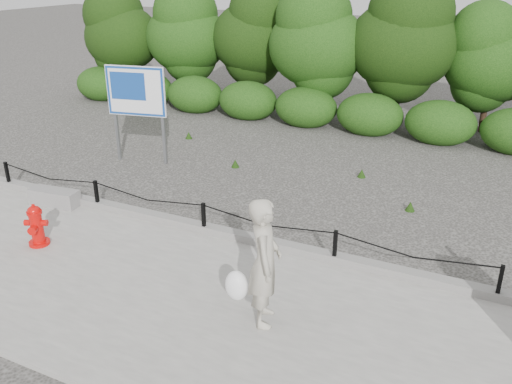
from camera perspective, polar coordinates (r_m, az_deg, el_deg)
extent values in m
plane|color=#2D2B28|center=(10.10, -5.44, -4.69)|extent=(90.00, 90.00, 0.00)
cube|color=gray|center=(8.68, -12.33, -9.93)|extent=(14.00, 4.00, 0.08)
cube|color=slate|center=(10.07, -5.33, -3.82)|extent=(14.00, 0.22, 0.14)
cube|color=black|center=(13.07, -24.69, 1.65)|extent=(0.06, 0.06, 0.60)
cube|color=black|center=(11.33, -16.43, -0.25)|extent=(0.06, 0.06, 0.60)
cube|color=black|center=(9.93, -5.53, -2.75)|extent=(0.06, 0.06, 0.60)
cube|color=black|center=(9.01, 8.31, -5.75)|extent=(0.06, 0.06, 0.60)
cube|color=black|center=(8.74, 24.26, -8.76)|extent=(0.06, 0.06, 0.60)
cylinder|color=black|center=(12.09, -21.00, 1.73)|extent=(2.50, 0.02, 0.02)
cylinder|color=black|center=(10.49, -11.44, -0.33)|extent=(2.50, 0.02, 0.02)
cylinder|color=black|center=(9.30, 1.05, -3.00)|extent=(2.50, 0.02, 0.02)
cylinder|color=black|center=(8.68, 16.29, -6.04)|extent=(2.50, 0.02, 0.02)
cylinder|color=black|center=(21.24, -13.57, 12.39)|extent=(0.18, 0.18, 1.95)
ellipsoid|color=#25440F|center=(21.04, -13.93, 16.03)|extent=(2.88, 2.49, 3.12)
cylinder|color=black|center=(20.10, -7.15, 12.35)|extent=(0.18, 0.18, 2.01)
ellipsoid|color=#25440F|center=(19.89, -7.35, 16.33)|extent=(2.97, 2.57, 3.21)
cylinder|color=black|center=(19.23, -0.05, 12.15)|extent=(0.18, 0.18, 2.08)
ellipsoid|color=#25440F|center=(19.01, -0.06, 16.46)|extent=(3.07, 2.66, 3.32)
cylinder|color=black|center=(17.56, 6.28, 10.97)|extent=(0.18, 0.18, 2.09)
ellipsoid|color=#25440F|center=(17.31, 6.49, 15.70)|extent=(3.09, 2.67, 3.34)
cylinder|color=black|center=(17.28, 14.69, 10.37)|extent=(0.18, 0.18, 2.20)
ellipsoid|color=#25440F|center=(17.03, 15.22, 15.42)|extent=(3.26, 2.82, 3.52)
cylinder|color=black|center=(17.42, 23.02, 8.75)|extent=(0.18, 0.18, 1.82)
ellipsoid|color=#25440F|center=(17.19, 23.69, 12.85)|extent=(2.70, 2.33, 2.92)
cylinder|color=red|center=(10.35, -21.82, -4.96)|extent=(0.48, 0.48, 0.06)
cylinder|color=red|center=(10.23, -22.07, -3.47)|extent=(0.29, 0.29, 0.54)
cylinder|color=red|center=(10.11, -22.31, -1.99)|extent=(0.35, 0.35, 0.05)
ellipsoid|color=red|center=(10.10, -22.34, -1.84)|extent=(0.31, 0.31, 0.17)
cylinder|color=red|center=(10.06, -22.42, -1.35)|extent=(0.08, 0.08, 0.05)
cylinder|color=red|center=(10.25, -22.92, -2.99)|extent=(0.14, 0.14, 0.11)
cylinder|color=red|center=(10.13, -21.36, -3.04)|extent=(0.14, 0.14, 0.11)
cylinder|color=red|center=(10.08, -22.43, -3.72)|extent=(0.19, 0.17, 0.15)
cylinder|color=slate|center=(10.19, -22.67, -3.97)|extent=(0.01, 0.05, 0.12)
imported|color=#ACA593|center=(7.27, 0.92, -7.43)|extent=(0.66, 0.79, 1.84)
ellipsoid|color=white|center=(7.48, -2.06, -9.81)|extent=(0.33, 0.26, 0.44)
cube|color=gray|center=(11.82, -20.43, -0.52)|extent=(1.07, 0.48, 0.33)
cube|color=slate|center=(14.06, -14.58, 8.01)|extent=(0.08, 0.08, 2.41)
cube|color=slate|center=(13.51, -9.80, 7.82)|extent=(0.08, 0.08, 2.41)
cube|color=white|center=(13.59, -12.55, 10.32)|extent=(1.49, 0.35, 1.21)
cube|color=navy|center=(13.57, -12.60, 10.30)|extent=(1.45, 0.30, 1.17)
cube|color=navy|center=(13.62, -13.35, 10.80)|extent=(0.89, 0.19, 0.66)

